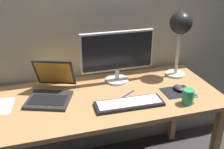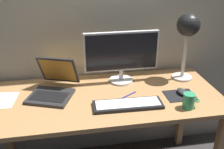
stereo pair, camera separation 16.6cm
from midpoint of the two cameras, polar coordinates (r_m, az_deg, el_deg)
back_wall at (r=1.96m, az=-1.32°, el=15.57°), size 4.80×0.06×2.60m
desk at (r=1.82m, az=0.83°, el=-6.96°), size 1.60×0.70×0.74m
monitor at (r=1.89m, az=4.59°, el=4.40°), size 0.54×0.18×0.38m
keyboard_main at (r=1.67m, az=6.34°, el=-6.61°), size 0.44×0.15×0.03m
laptop at (r=1.82m, az=-9.99°, el=-2.03°), size 0.38×0.42×0.24m
desk_lamp at (r=1.99m, az=18.54°, el=9.16°), size 0.17×0.17×0.50m
mousepad at (r=1.86m, az=17.09°, el=-4.45°), size 0.20×0.16×0.00m
mouse at (r=1.87m, az=17.46°, el=-3.64°), size 0.06×0.10×0.03m
coffee_mug at (r=1.72m, az=19.15°, el=-5.54°), size 0.11×0.07×0.10m
paper_sheet_near_mouse at (r=1.84m, az=-20.11°, el=-5.34°), size 0.17×0.22×0.00m
pen at (r=1.79m, az=6.28°, el=-4.57°), size 0.12×0.08×0.01m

